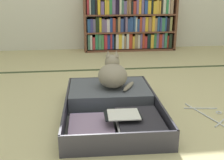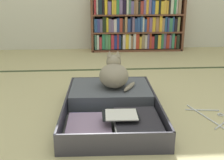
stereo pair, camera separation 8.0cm
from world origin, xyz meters
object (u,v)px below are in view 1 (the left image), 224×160
(clothes_hanger, at_px, (210,114))
(black_cat, at_px, (113,74))
(open_suitcase, at_px, (112,104))
(bookshelf, at_px, (130,24))

(clothes_hanger, bearing_deg, black_cat, 153.95)
(open_suitcase, height_order, black_cat, black_cat)
(bookshelf, distance_m, open_suitcase, 2.05)
(open_suitcase, height_order, clothes_hanger, open_suitcase)
(open_suitcase, relative_size, clothes_hanger, 2.33)
(bookshelf, relative_size, open_suitcase, 1.32)
(bookshelf, height_order, clothes_hanger, bookshelf)
(bookshelf, distance_m, black_cat, 1.87)
(bookshelf, height_order, open_suitcase, bookshelf)
(clothes_hanger, bearing_deg, open_suitcase, 167.58)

